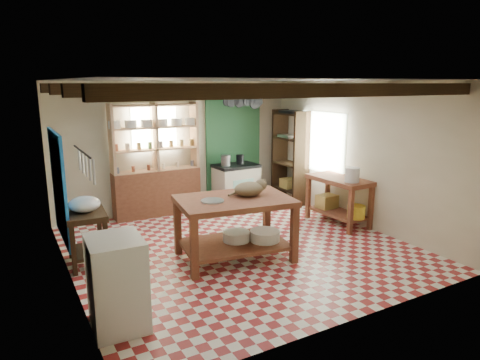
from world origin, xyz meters
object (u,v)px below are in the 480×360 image
stove (236,185)px  cat (249,189)px  right_counter (338,201)px  work_table (234,228)px  prep_table (87,238)px  white_cabinet (117,283)px

stove → cat: 2.79m
right_counter → work_table: bearing=-171.4°
prep_table → stove: bearing=30.1°
white_cabinet → right_counter: (4.40, 1.47, -0.06)m
white_cabinet → cat: size_ratio=2.15×
white_cabinet → prep_table: bearing=92.2°
stove → right_counter: (1.04, -2.02, -0.00)m
work_table → right_counter: (2.44, 0.47, -0.03)m
stove → cat: (-1.14, -2.47, 0.59)m
right_counter → stove: bearing=115.0°
white_cabinet → cat: (2.22, 1.02, 0.53)m
prep_table → work_table: bearing=-19.7°
stove → right_counter: bearing=-65.2°
prep_table → cat: bearing=-16.9°
right_counter → prep_table: bearing=172.7°
white_cabinet → cat: bearing=27.5°
work_table → stove: bearing=68.6°
right_counter → cat: (-2.18, -0.45, 0.59)m
work_table → white_cabinet: (-1.96, -1.01, 0.04)m
stove → prep_table: bearing=-156.4°
right_counter → cat: bearing=-170.6°
work_table → cat: 0.62m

